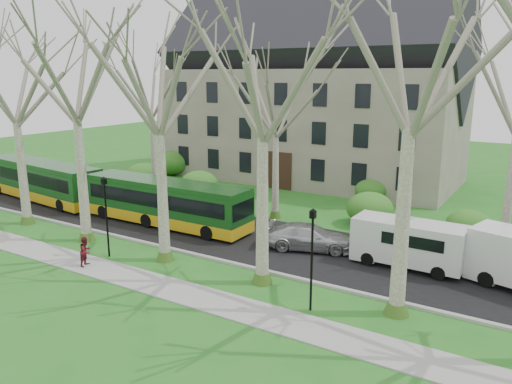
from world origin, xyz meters
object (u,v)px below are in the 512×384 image
at_px(pedestrian_b, 86,251).
at_px(bus_lead, 42,180).
at_px(sedan, 310,237).
at_px(van_a, 408,244).
at_px(bus_follow, 165,202).

bearing_deg(pedestrian_b, bus_lead, 46.15).
bearing_deg(bus_lead, sedan, 7.59).
bearing_deg(bus_lead, van_a, 7.75).
xyz_separation_m(bus_follow, pedestrian_b, (1.36, -7.57, -0.74)).
height_order(sedan, pedestrian_b, pedestrian_b).
height_order(bus_lead, pedestrian_b, bus_lead).
height_order(bus_lead, van_a, bus_lead).
bearing_deg(bus_follow, bus_lead, 179.69).
distance_m(bus_follow, pedestrian_b, 7.73).
height_order(sedan, van_a, van_a).
bearing_deg(sedan, van_a, -106.41).
distance_m(bus_follow, van_a, 15.38).
height_order(bus_lead, bus_follow, bus_lead).
distance_m(bus_lead, pedestrian_b, 15.85).
distance_m(van_a, pedestrian_b, 16.35).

